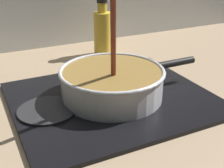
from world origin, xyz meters
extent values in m
cube|color=#9E8466|center=(0.00, 0.00, -0.02)|extent=(2.40, 1.60, 0.04)
cube|color=black|center=(0.02, 0.20, 0.01)|extent=(0.56, 0.48, 0.01)
torus|color=#592D0C|center=(0.02, 0.20, 0.02)|extent=(0.18, 0.18, 0.01)
cylinder|color=#262628|center=(-0.17, 0.20, 0.01)|extent=(0.16, 0.16, 0.01)
cylinder|color=silver|center=(0.02, 0.20, 0.05)|extent=(0.29, 0.29, 0.08)
cylinder|color=olive|center=(0.02, 0.20, 0.06)|extent=(0.28, 0.28, 0.07)
torus|color=silver|center=(0.02, 0.20, 0.09)|extent=(0.30, 0.30, 0.01)
cylinder|color=black|center=(0.24, 0.20, 0.08)|extent=(0.14, 0.02, 0.02)
cylinder|color=beige|center=(0.05, 0.11, 0.08)|extent=(0.03, 0.03, 0.01)
cylinder|color=beige|center=(0.00, 0.11, 0.08)|extent=(0.03, 0.03, 0.01)
cylinder|color=#EDD88C|center=(0.03, 0.22, 0.08)|extent=(0.04, 0.04, 0.01)
cylinder|color=#EDD88C|center=(0.06, 0.19, 0.08)|extent=(0.03, 0.03, 0.01)
cylinder|color=#EDD88C|center=(0.11, 0.27, 0.08)|extent=(0.04, 0.04, 0.01)
cylinder|color=#EDD88C|center=(-0.02, 0.22, 0.08)|extent=(0.04, 0.04, 0.01)
cylinder|color=#E5CC7A|center=(0.12, 0.22, 0.08)|extent=(0.03, 0.03, 0.01)
cylinder|color=maroon|center=(0.00, 0.14, 0.19)|extent=(0.05, 0.08, 0.23)
cube|color=brown|center=(0.02, 0.18, 0.08)|extent=(0.04, 0.05, 0.01)
cylinder|color=gold|center=(0.17, 0.58, 0.09)|extent=(0.07, 0.07, 0.17)
cylinder|color=gold|center=(0.17, 0.58, 0.19)|extent=(0.04, 0.04, 0.04)
cylinder|color=black|center=(0.17, 0.58, 0.22)|extent=(0.04, 0.04, 0.02)
camera|label=1|loc=(-0.32, -0.51, 0.41)|focal=48.91mm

